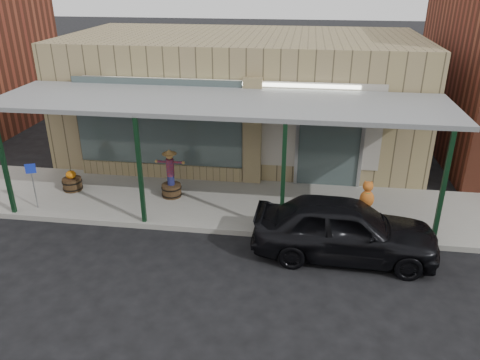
# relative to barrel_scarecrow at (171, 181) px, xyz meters

# --- Properties ---
(ground) EXTENTS (120.00, 120.00, 0.00)m
(ground) POSITION_rel_barrel_scarecrow_xyz_m (1.49, -3.71, -0.64)
(ground) COLOR black
(ground) RESTS_ON ground
(sidewalk) EXTENTS (40.00, 3.20, 0.15)m
(sidewalk) POSITION_rel_barrel_scarecrow_xyz_m (1.49, -0.11, -0.56)
(sidewalk) COLOR gray
(sidewalk) RESTS_ON ground
(storefront) EXTENTS (12.00, 6.25, 4.20)m
(storefront) POSITION_rel_barrel_scarecrow_xyz_m (1.49, 4.45, 1.45)
(storefront) COLOR #8C7956
(storefront) RESTS_ON ground
(awning) EXTENTS (12.00, 3.00, 3.04)m
(awning) POSITION_rel_barrel_scarecrow_xyz_m (1.49, -0.15, 2.37)
(awning) COLOR slate
(awning) RESTS_ON ground
(block_buildings_near) EXTENTS (61.00, 8.00, 8.00)m
(block_buildings_near) POSITION_rel_barrel_scarecrow_xyz_m (3.50, 5.49, 3.13)
(block_buildings_near) COLOR brown
(block_buildings_near) RESTS_ON ground
(barrel_scarecrow) EXTENTS (0.88, 0.60, 1.45)m
(barrel_scarecrow) POSITION_rel_barrel_scarecrow_xyz_m (0.00, 0.00, 0.00)
(barrel_scarecrow) COLOR #4D371F
(barrel_scarecrow) RESTS_ON sidewalk
(barrel_pumpkin) EXTENTS (0.57, 0.57, 0.66)m
(barrel_pumpkin) POSITION_rel_barrel_scarecrow_xyz_m (-3.08, 0.01, -0.25)
(barrel_pumpkin) COLOR #4D371F
(barrel_pumpkin) RESTS_ON sidewalk
(handicap_sign) EXTENTS (0.26, 0.11, 1.32)m
(handicap_sign) POSITION_rel_barrel_scarecrow_xyz_m (-3.51, -1.24, 0.36)
(handicap_sign) COLOR gray
(handicap_sign) RESTS_ON sidewalk
(parked_sedan) EXTENTS (4.30, 1.86, 1.63)m
(parked_sedan) POSITION_rel_barrel_scarecrow_xyz_m (4.79, -2.23, 0.09)
(parked_sedan) COLOR black
(parked_sedan) RESTS_ON ground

